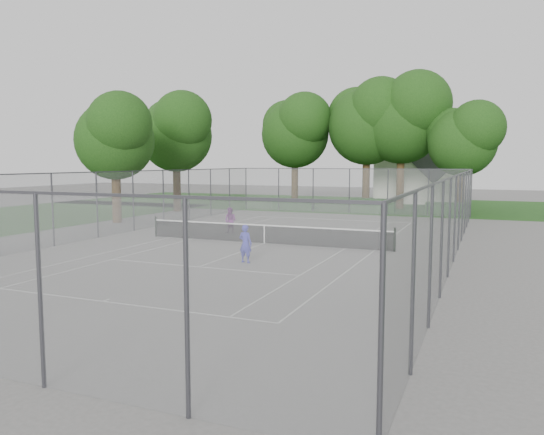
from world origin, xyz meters
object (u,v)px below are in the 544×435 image
at_px(tennis_net, 264,233).
at_px(woman_player, 230,221).
at_px(house, 417,164).
at_px(girl_player, 245,244).

xyz_separation_m(tennis_net, woman_player, (-3.24, 2.68, 0.22)).
bearing_deg(house, woman_player, -103.57).
relative_size(tennis_net, woman_player, 8.74).
bearing_deg(woman_player, girl_player, -53.13).
bearing_deg(house, girl_player, -93.54).
relative_size(house, woman_player, 6.41).
height_order(tennis_net, girl_player, girl_player).
xyz_separation_m(tennis_net, girl_player, (1.29, -4.90, 0.26)).
xyz_separation_m(girl_player, woman_player, (-4.52, 7.59, -0.04)).
bearing_deg(woman_player, house, 82.52).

